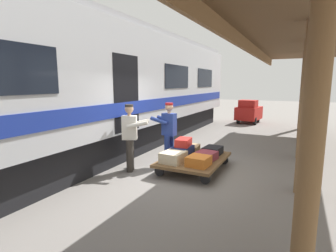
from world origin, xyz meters
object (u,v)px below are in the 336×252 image
(porter_in_overalls, at_px, (168,131))
(suitcase_black_hardshell, at_px, (213,151))
(suitcase_burgundy_valise, at_px, (206,156))
(luggage_cart, at_px, (194,160))
(suitcase_tan_vintage, at_px, (190,148))
(suitcase_navy_fabric, at_px, (182,151))
(suitcase_cream_canvas, at_px, (173,157))
(porter_by_door, at_px, (131,135))
(baggage_tug, at_px, (249,112))
(suitcase_orange_carryall, at_px, (199,161))
(train_car, at_px, (84,89))
(suitcase_red_plastic, at_px, (183,142))

(porter_in_overalls, bearing_deg, suitcase_black_hardshell, -158.95)
(suitcase_burgundy_valise, bearing_deg, luggage_cart, 0.00)
(suitcase_tan_vintage, bearing_deg, suitcase_navy_fabric, 90.00)
(suitcase_cream_canvas, xyz_separation_m, porter_by_door, (1.09, 0.22, 0.49))
(porter_by_door, height_order, baggage_tug, porter_by_door)
(suitcase_orange_carryall, bearing_deg, suitcase_black_hardshell, -90.00)
(train_car, height_order, suitcase_navy_fabric, train_car)
(suitcase_orange_carryall, distance_m, suitcase_red_plastic, 0.91)
(suitcase_tan_vintage, bearing_deg, suitcase_burgundy_valise, 139.30)
(suitcase_orange_carryall, distance_m, porter_by_door, 1.83)
(suitcase_burgundy_valise, height_order, suitcase_tan_vintage, suitcase_burgundy_valise)
(suitcase_navy_fabric, distance_m, suitcase_tan_vintage, 0.56)
(train_car, distance_m, suitcase_orange_carryall, 3.94)
(luggage_cart, relative_size, suitcase_cream_canvas, 3.51)
(train_car, distance_m, suitcase_tan_vintage, 3.50)
(suitcase_navy_fabric, relative_size, suitcase_black_hardshell, 1.13)
(suitcase_orange_carryall, height_order, suitcase_black_hardshell, suitcase_orange_carryall)
(train_car, distance_m, suitcase_black_hardshell, 4.06)
(suitcase_navy_fabric, distance_m, suitcase_burgundy_valise, 0.65)
(suitcase_cream_canvas, relative_size, porter_by_door, 0.34)
(suitcase_orange_carryall, height_order, suitcase_red_plastic, suitcase_red_plastic)
(suitcase_red_plastic, distance_m, porter_in_overalls, 0.55)
(suitcase_navy_fabric, bearing_deg, luggage_cart, 180.00)
(luggage_cart, relative_size, suitcase_orange_carryall, 4.02)
(suitcase_black_hardshell, height_order, porter_by_door, porter_by_door)
(train_car, bearing_deg, porter_by_door, 168.75)
(suitcase_navy_fabric, relative_size, baggage_tug, 0.34)
(suitcase_red_plastic, relative_size, porter_by_door, 0.31)
(suitcase_orange_carryall, height_order, baggage_tug, baggage_tug)
(porter_in_overalls, distance_m, porter_by_door, 1.10)
(suitcase_cream_canvas, height_order, baggage_tug, baggage_tug)
(luggage_cart, relative_size, suitcase_burgundy_valise, 4.11)
(train_car, distance_m, baggage_tug, 9.99)
(suitcase_red_plastic, relative_size, porter_in_overalls, 0.31)
(suitcase_navy_fabric, height_order, porter_by_door, porter_by_door)
(suitcase_cream_canvas, bearing_deg, train_car, -2.89)
(train_car, relative_size, porter_in_overalls, 10.84)
(luggage_cart, relative_size, suitcase_navy_fabric, 3.32)
(train_car, relative_size, suitcase_cream_canvas, 31.78)
(train_car, distance_m, suitcase_cream_canvas, 3.35)
(suitcase_burgundy_valise, xyz_separation_m, suitcase_tan_vintage, (0.65, -0.56, -0.01))
(suitcase_navy_fabric, bearing_deg, porter_in_overalls, -15.26)
(suitcase_burgundy_valise, bearing_deg, train_car, 6.57)
(suitcase_navy_fabric, distance_m, porter_by_door, 1.42)
(suitcase_black_hardshell, bearing_deg, suitcase_orange_carryall, 90.00)
(luggage_cart, height_order, porter_in_overalls, porter_in_overalls)
(porter_in_overalls, bearing_deg, baggage_tug, -94.22)
(suitcase_orange_carryall, height_order, porter_in_overalls, porter_in_overalls)
(suitcase_cream_canvas, bearing_deg, porter_in_overalls, -55.64)
(suitcase_orange_carryall, distance_m, suitcase_black_hardshell, 1.12)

